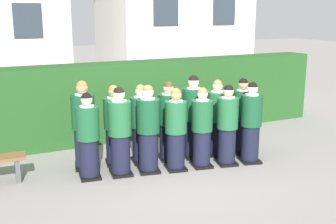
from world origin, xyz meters
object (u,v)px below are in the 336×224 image
student_front_row_3 (176,131)px  student_rear_row_3 (168,123)px  student_rear_row_0 (84,127)px  student_front_row_1 (120,133)px  student_front_row_6 (251,124)px  student_rear_row_5 (217,119)px  student_front_row_0 (88,138)px  student_front_row_2 (148,131)px  student_rear_row_1 (114,127)px  student_front_row_5 (227,127)px  student_rear_row_4 (193,118)px  student_front_row_4 (202,129)px  student_rear_row_2 (141,126)px  student_rear_row_6 (242,118)px

student_front_row_3 → student_rear_row_3: bearing=78.4°
student_rear_row_0 → student_front_row_1: bearing=-50.7°
student_front_row_3 → student_front_row_1: bearing=168.5°
student_front_row_6 → student_rear_row_5: student_front_row_6 is taller
student_front_row_3 → student_rear_row_0: size_ratio=0.93×
student_front_row_0 → student_rear_row_3: bearing=8.6°
student_front_row_2 → student_rear_row_3: size_ratio=1.03×
student_front_row_6 → student_rear_row_1: 2.67m
student_front_row_5 → student_rear_row_4: size_ratio=0.93×
student_front_row_1 → student_rear_row_3: size_ratio=1.02×
student_rear_row_1 → student_front_row_4: bearing=-30.0°
student_front_row_6 → student_rear_row_2: (-1.96, 0.90, -0.02)m
student_front_row_3 → student_rear_row_6: (1.67, 0.25, 0.02)m
student_front_row_2 → student_rear_row_4: 1.19m
student_front_row_4 → student_front_row_5: student_front_row_5 is taller
student_front_row_0 → student_front_row_6: student_front_row_6 is taller
student_rear_row_0 → student_rear_row_4: (2.16, -0.34, 0.00)m
student_front_row_5 → student_rear_row_6: 0.77m
student_front_row_6 → student_rear_row_0: size_ratio=0.95×
student_front_row_0 → student_front_row_2: (1.08, -0.17, 0.04)m
student_front_row_4 → student_front_row_6: 1.02m
student_front_row_5 → student_rear_row_6: bearing=33.6°
student_front_row_5 → student_front_row_0: bearing=169.8°
student_rear_row_3 → student_rear_row_6: 1.58m
student_rear_row_0 → student_rear_row_1: bearing=-5.7°
student_front_row_2 → student_front_row_4: student_front_row_2 is taller
student_front_row_5 → student_rear_row_5: 0.58m
student_rear_row_1 → student_rear_row_5: size_ratio=0.99×
student_rear_row_1 → student_rear_row_5: (2.08, -0.37, 0.01)m
student_front_row_2 → student_rear_row_1: 0.77m
student_front_row_1 → student_rear_row_4: size_ratio=0.96×
student_front_row_3 → student_front_row_4: (0.52, -0.08, -0.01)m
student_rear_row_4 → student_rear_row_2: bearing=171.6°
student_front_row_4 → student_rear_row_2: size_ratio=0.99×
student_front_row_3 → student_front_row_4: 0.52m
student_front_row_5 → student_rear_row_4: student_rear_row_4 is taller
student_front_row_4 → student_rear_row_3: bearing=122.8°
student_front_row_5 → student_rear_row_4: (-0.39, 0.66, 0.06)m
student_front_row_3 → student_rear_row_0: student_rear_row_0 is taller
student_rear_row_4 → student_rear_row_5: bearing=-9.3°
student_front_row_3 → student_front_row_4: size_ratio=1.01×
student_front_row_0 → student_rear_row_4: 2.23m
student_rear_row_5 → student_front_row_1: bearing=-175.1°
student_front_row_3 → student_rear_row_1: 1.21m
student_front_row_6 → student_rear_row_1: (-2.46, 1.03, -0.02)m
student_rear_row_6 → student_rear_row_1: bearing=168.8°
student_rear_row_6 → student_rear_row_5: bearing=164.5°
student_rear_row_4 → student_rear_row_6: size_ratio=1.06×
student_rear_row_1 → student_rear_row_6: (2.61, -0.52, 0.01)m
student_rear_row_6 → student_rear_row_3: bearing=169.0°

